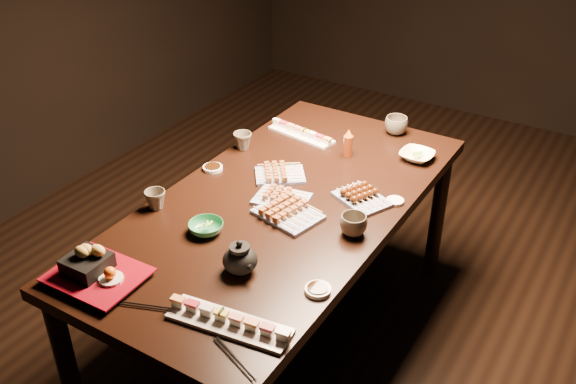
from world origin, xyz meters
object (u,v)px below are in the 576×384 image
Objects in this scene: teacup_far_left at (243,141)px; teacup_far_right at (396,125)px; sushi_platter_near at (229,319)px; teacup_mid_right at (353,225)px; dining_table at (282,276)px; edamame_bowl_cream at (417,156)px; yakitori_plate_center at (282,195)px; condiment_bottle at (348,143)px; teacup_near_left at (155,200)px; teapot at (240,257)px; edamame_bowl_green at (206,228)px; yakitori_plate_left at (280,171)px; sushi_platter_far at (301,132)px; yakitori_plate_right at (288,210)px; tempura_tray at (96,266)px.

teacup_far_right reaches higher than teacup_far_left.
sushi_platter_near is 0.64m from teacup_mid_right.
dining_table is 0.54m from teacup_mid_right.
yakitori_plate_center is at bearing -118.47° from edamame_bowl_cream.
condiment_bottle reaches higher than dining_table.
teacup_mid_right is at bearing -24.88° from teacup_far_left.
teacup_far_left reaches higher than teacup_near_left.
dining_table is 4.58× the size of sushi_platter_near.
teapot is 0.93m from condiment_bottle.
teacup_far_right reaches higher than dining_table.
teapot is (0.51, -0.15, 0.02)m from teacup_near_left.
edamame_bowl_green is 0.88× the size of edamame_bowl_cream.
teacup_near_left is at bearing -158.58° from yakitori_plate_left.
dining_table is 0.40m from yakitori_plate_center.
edamame_bowl_cream is at bearing -163.99° from sushi_platter_far.
teacup_mid_right reaches higher than yakitori_plate_center.
sushi_platter_near is 0.74m from teacup_near_left.
teacup_far_right is (-0.20, 0.85, 0.00)m from teacup_mid_right.
teacup_near_left reaches higher than sushi_platter_near.
teacup_mid_right reaches higher than yakitori_plate_right.
edamame_bowl_cream is 0.79m from teacup_far_left.
teapot is (0.51, -0.74, 0.02)m from teacup_far_left.
sushi_platter_far is at bearing 57.70° from teacup_far_left.
edamame_bowl_green is (-0.01, -0.49, -0.01)m from yakitori_plate_left.
yakitori_plate_right is at bearing 25.12° from teacup_near_left.
teapot reaches higher than teacup_near_left.
teacup_mid_right is (0.74, 0.25, 0.00)m from teacup_near_left.
teacup_far_left is (-0.39, 0.29, 0.41)m from dining_table.
condiment_bottle reaches higher than edamame_bowl_green.
teapot reaches higher than yakitori_plate_center.
sushi_platter_near is at bearing -104.56° from yakitori_plate_left.
sushi_platter_near is at bearing -56.94° from teacup_far_left.
teacup_far_right is (0.37, 0.26, 0.02)m from sushi_platter_far.
tempura_tray is 0.91m from teacup_mid_right.
teacup_far_left is (-0.13, 1.02, -0.02)m from tempura_tray.
tempura_tray reaches higher than teacup_near_left.
dining_table is 0.64m from teacup_near_left.
dining_table is 21.83× the size of teacup_near_left.
sushi_platter_near is at bearing -80.56° from condiment_bottle.
tempura_tray is at bearing -82.70° from teacup_far_left.
teacup_far_right is 0.76× the size of teapot.
teacup_mid_right is at bearing 83.57° from teapot.
teacup_mid_right is at bearing 18.45° from yakitori_plate_right.
condiment_bottle is (0.16, 0.32, 0.04)m from yakitori_plate_left.
sushi_platter_far reaches higher than dining_table.
teacup_far_right reaches higher than teacup_mid_right.
teapot is (0.23, -0.61, 0.03)m from yakitori_plate_left.
sushi_platter_near is 0.50m from tempura_tray.
condiment_bottle is at bearing 84.70° from dining_table.
edamame_bowl_cream is at bearing 24.73° from condiment_bottle.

